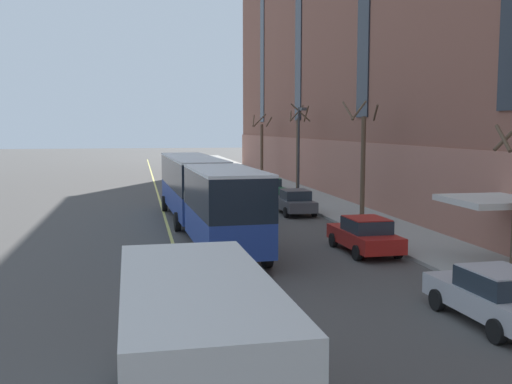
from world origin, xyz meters
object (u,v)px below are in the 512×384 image
at_px(parked_car_red_4, 237,174).
at_px(street_lamp, 300,143).
at_px(fire_hydrant, 268,182).
at_px(parked_car_green_1, 268,188).
at_px(street_tree_far_downtown, 262,146).
at_px(street_tree_mid_block, 362,159).
at_px(street_tree_far_uptown, 298,147).
at_px(city_bus, 202,191).
at_px(parked_car_red_2, 365,235).
at_px(parked_car_darkgray_0, 295,202).
at_px(parked_car_red_5, 251,180).
at_px(box_truck, 193,352).
at_px(parked_car_silver_3, 495,296).

xyz_separation_m(parked_car_red_4, street_lamp, (1.86, -16.86, 3.48)).
bearing_deg(fire_hydrant, parked_car_red_4, 105.24).
bearing_deg(parked_car_green_1, street_tree_far_downtown, 79.91).
relative_size(street_tree_mid_block, street_tree_far_downtown, 1.02).
xyz_separation_m(street_tree_far_uptown, street_lamp, (-1.38, -5.52, 0.49)).
relative_size(city_bus, parked_car_red_4, 4.78).
distance_m(street_tree_mid_block, street_tree_far_uptown, 14.49).
bearing_deg(fire_hydrant, parked_car_red_2, -93.73).
bearing_deg(parked_car_green_1, street_lamp, -57.75).
bearing_deg(parked_car_darkgray_0, fire_hydrant, 83.60).
xyz_separation_m(parked_car_red_2, parked_car_red_5, (0.16, 27.35, 0.00)).
bearing_deg(parked_car_red_2, street_tree_far_uptown, 81.90).
height_order(parked_car_red_4, box_truck, box_truck).
bearing_deg(box_truck, parked_car_red_4, 79.90).
xyz_separation_m(parked_car_darkgray_0, street_tree_far_downtown, (3.30, 26.17, 2.70)).
height_order(parked_car_darkgray_0, box_truck, box_truck).
distance_m(parked_car_silver_3, street_tree_far_downtown, 47.76).
height_order(street_tree_far_downtown, street_lamp, street_tree_far_downtown).
distance_m(parked_car_red_2, street_lamp, 18.30).
bearing_deg(street_lamp, parked_car_green_1, 122.25).
xyz_separation_m(street_tree_mid_block, street_tree_far_downtown, (0.02, 29.09, -0.10)).
distance_m(parked_car_red_2, street_tree_far_downtown, 38.21).
height_order(city_bus, street_tree_mid_block, street_tree_mid_block).
bearing_deg(street_lamp, box_truck, -108.11).
relative_size(parked_car_darkgray_0, parked_car_silver_3, 0.94).
distance_m(city_bus, box_truck, 21.48).
height_order(parked_car_silver_3, street_tree_far_uptown, street_tree_far_uptown).
distance_m(street_lamp, fire_hydrant, 11.08).
relative_size(parked_car_silver_3, street_tree_mid_block, 0.68).
distance_m(street_tree_mid_block, street_tree_far_downtown, 29.09).
bearing_deg(parked_car_red_2, parked_car_silver_3, -89.88).
relative_size(street_tree_mid_block, street_tree_far_uptown, 0.95).
bearing_deg(street_tree_mid_block, parked_car_darkgray_0, 138.40).
relative_size(parked_car_darkgray_0, street_tree_far_uptown, 0.61).
distance_m(parked_car_silver_3, street_tree_mid_block, 18.97).
distance_m(city_bus, parked_car_red_4, 28.87).
distance_m(parked_car_darkgray_0, fire_hydrant, 16.59).
height_order(city_bus, street_tree_far_downtown, street_tree_far_downtown).
bearing_deg(parked_car_red_4, street_tree_far_downtown, 45.28).
bearing_deg(parked_car_red_4, fire_hydrant, -74.76).
bearing_deg(parked_car_red_5, street_tree_far_downtown, 73.53).
xyz_separation_m(box_truck, street_tree_far_uptown, (12.05, 38.12, 1.98)).
bearing_deg(street_tree_far_downtown, parked_car_darkgray_0, -97.19).
bearing_deg(parked_car_red_2, street_tree_mid_block, 69.75).
bearing_deg(parked_car_red_5, parked_car_red_2, -90.34).
relative_size(parked_car_red_2, street_lamp, 0.69).
bearing_deg(fire_hydrant, box_truck, -103.80).
relative_size(city_bus, street_tree_far_uptown, 2.84).
bearing_deg(parked_car_red_2, parked_car_darkgray_0, 90.01).
xyz_separation_m(street_lamp, fire_hydrant, (-0.10, 10.41, -3.77)).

